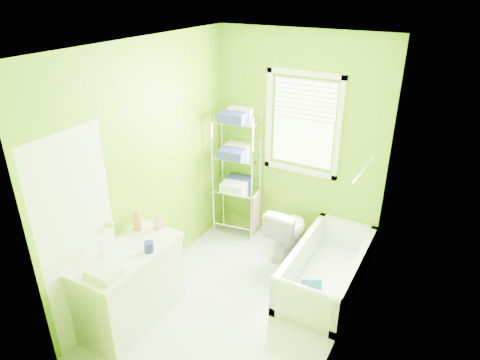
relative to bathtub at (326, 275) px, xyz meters
The scene contains 9 objects.
ground 0.99m from the bathtub, 135.96° to the right, with size 2.90×2.90×0.00m, color silver.
room_envelope 1.70m from the bathtub, 135.96° to the right, with size 2.14×2.94×2.62m.
window 1.77m from the bathtub, 131.28° to the left, with size 0.92×0.05×1.22m.
door 2.56m from the bathtub, 136.07° to the right, with size 0.09×0.80×2.00m.
right_wall_decor 1.40m from the bathtub, 64.62° to the right, with size 0.04×1.48×1.17m.
bathtub is the anchor object (origin of this frame).
toilet 0.74m from the bathtub, 149.55° to the left, with size 0.37×0.65×0.66m, color white.
vanity 2.07m from the bathtub, 136.75° to the right, with size 0.54×1.06×1.04m.
wire_shelf_unit 1.73m from the bathtub, 158.94° to the left, with size 0.59×0.48×1.66m.
Camera 1 is at (1.71, -3.06, 3.09)m, focal length 32.00 mm.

